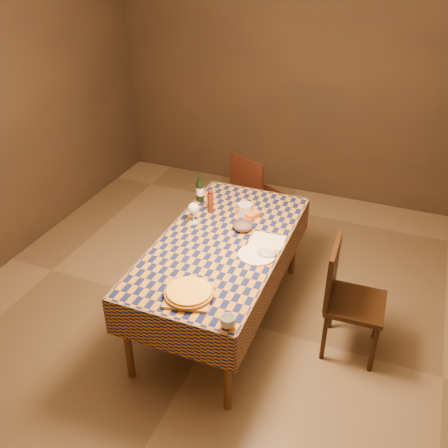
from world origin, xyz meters
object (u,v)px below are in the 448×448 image
object	(u,v)px
dining_table	(222,250)
bowl	(243,227)
pizza	(189,292)
chair_far	(254,193)
chair_right	(346,294)
wine_bottle	(200,190)
cutting_board	(189,295)
white_plate	(257,255)

from	to	relation	value
dining_table	bowl	xyz separation A→B (m)	(0.09, 0.22, 0.10)
pizza	chair_far	bearing A→B (deg)	96.21
dining_table	chair_right	bearing A→B (deg)	2.59
chair_far	chair_right	bearing A→B (deg)	-47.32
bowl	wine_bottle	world-z (taller)	wine_bottle
cutting_board	bowl	bearing A→B (deg)	87.18
pizza	white_plate	bearing A→B (deg)	66.15
dining_table	white_plate	xyz separation A→B (m)	(0.31, -0.08, 0.08)
cutting_board	wine_bottle	distance (m)	1.30
bowl	white_plate	distance (m)	0.37
chair_right	wine_bottle	bearing A→B (deg)	160.69
wine_bottle	chair_far	xyz separation A→B (m)	(0.25, 0.75, -0.35)
bowl	wine_bottle	size ratio (longest dim) A/B	0.60
bowl	wine_bottle	bearing A→B (deg)	148.61
pizza	white_plate	xyz separation A→B (m)	(0.27, 0.60, -0.03)
white_plate	chair_right	bearing A→B (deg)	10.32
chair_far	chair_right	xyz separation A→B (m)	(1.14, -1.23, 0.00)
wine_bottle	chair_right	size ratio (longest dim) A/B	0.29
cutting_board	wine_bottle	xyz separation A→B (m)	(-0.46, 1.21, 0.09)
cutting_board	wine_bottle	bearing A→B (deg)	110.92
pizza	white_plate	distance (m)	0.66
white_plate	chair_far	world-z (taller)	chair_far
dining_table	pizza	xyz separation A→B (m)	(0.05, -0.68, 0.11)
cutting_board	pizza	distance (m)	0.02
dining_table	cutting_board	xyz separation A→B (m)	(0.05, -0.68, 0.09)
white_plate	wine_bottle	bearing A→B (deg)	140.20
dining_table	chair_far	bearing A→B (deg)	97.46
chair_far	pizza	bearing A→B (deg)	-83.79
bowl	wine_bottle	distance (m)	0.60
pizza	bowl	size ratio (longest dim) A/B	2.52
white_plate	dining_table	bearing A→B (deg)	166.25
dining_table	pizza	world-z (taller)	pizza
dining_table	white_plate	size ratio (longest dim) A/B	6.64
pizza	chair_right	xyz separation A→B (m)	(0.93, 0.72, -0.28)
dining_table	bowl	bearing A→B (deg)	67.94
pizza	chair_right	bearing A→B (deg)	37.93
dining_table	chair_right	size ratio (longest dim) A/B	1.98
cutting_board	bowl	xyz separation A→B (m)	(0.04, 0.90, 0.02)
dining_table	white_plate	bearing A→B (deg)	-13.75
cutting_board	wine_bottle	size ratio (longest dim) A/B	1.10
cutting_board	chair_right	world-z (taller)	chair_right
cutting_board	bowl	distance (m)	0.90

